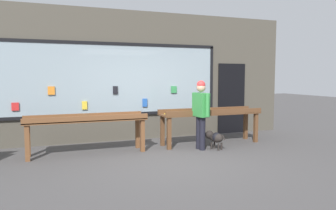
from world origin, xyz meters
TOP-DOWN VIEW (x-y plane):
  - ground_plane at (0.00, 0.00)m, footprint 40.00×40.00m
  - shopfront_facade at (-0.01, 2.39)m, footprint 9.00×0.29m
  - display_table_left at (-1.54, 1.07)m, footprint 2.64×0.59m
  - display_table_right at (1.54, 1.07)m, footprint 2.64×0.62m
  - person_browsing at (1.03, 0.59)m, footprint 0.26×0.65m
  - small_dog at (1.35, 0.48)m, footprint 0.35×0.54m

SIDE VIEW (x-z plane):
  - ground_plane at x=0.00m, z-range 0.00..0.00m
  - small_dog at x=1.35m, z-range 0.07..0.50m
  - display_table_left at x=-1.54m, z-range 0.27..1.15m
  - display_table_right at x=1.54m, z-range 0.28..1.18m
  - person_browsing at x=1.03m, z-range 0.13..1.76m
  - shopfront_facade at x=-0.01m, z-range -0.01..3.45m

